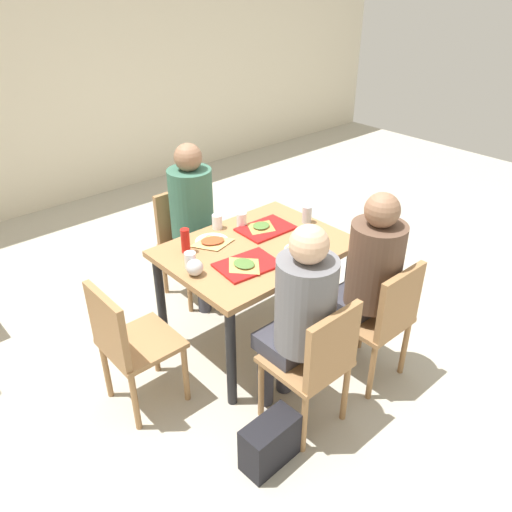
# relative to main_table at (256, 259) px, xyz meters

# --- Properties ---
(ground_plane) EXTENTS (10.00, 10.00, 0.02)m
(ground_plane) POSITION_rel_main_table_xyz_m (0.00, 0.00, -0.66)
(ground_plane) COLOR #B2AD9E
(back_wall) EXTENTS (10.00, 0.10, 2.80)m
(back_wall) POSITION_rel_main_table_xyz_m (0.00, 3.20, 0.75)
(back_wall) COLOR beige
(back_wall) RESTS_ON ground_plane
(main_table) EXTENTS (1.17, 0.86, 0.74)m
(main_table) POSITION_rel_main_table_xyz_m (0.00, 0.00, 0.00)
(main_table) COLOR #9E7247
(main_table) RESTS_ON ground_plane
(chair_near_left) EXTENTS (0.40, 0.40, 0.84)m
(chair_near_left) POSITION_rel_main_table_xyz_m (-0.29, -0.82, -0.15)
(chair_near_left) COLOR #9E7247
(chair_near_left) RESTS_ON ground_plane
(chair_near_right) EXTENTS (0.40, 0.40, 0.84)m
(chair_near_right) POSITION_rel_main_table_xyz_m (0.29, -0.82, -0.15)
(chair_near_right) COLOR #9E7247
(chair_near_right) RESTS_ON ground_plane
(chair_far_side) EXTENTS (0.40, 0.40, 0.84)m
(chair_far_side) POSITION_rel_main_table_xyz_m (0.00, 0.82, -0.15)
(chair_far_side) COLOR #9E7247
(chair_far_side) RESTS_ON ground_plane
(chair_left_end) EXTENTS (0.40, 0.40, 0.84)m
(chair_left_end) POSITION_rel_main_table_xyz_m (-0.97, 0.00, -0.15)
(chair_left_end) COLOR #9E7247
(chair_left_end) RESTS_ON ground_plane
(person_in_red) EXTENTS (0.32, 0.42, 1.25)m
(person_in_red) POSITION_rel_main_table_xyz_m (-0.29, -0.68, 0.09)
(person_in_red) COLOR #383842
(person_in_red) RESTS_ON ground_plane
(person_in_brown_jacket) EXTENTS (0.32, 0.42, 1.25)m
(person_in_brown_jacket) POSITION_rel_main_table_xyz_m (0.29, -0.68, 0.09)
(person_in_brown_jacket) COLOR #383842
(person_in_brown_jacket) RESTS_ON ground_plane
(person_far_side) EXTENTS (0.32, 0.42, 1.25)m
(person_far_side) POSITION_rel_main_table_xyz_m (-0.00, 0.68, 0.09)
(person_far_side) COLOR #383842
(person_far_side) RESTS_ON ground_plane
(tray_red_near) EXTENTS (0.39, 0.30, 0.02)m
(tray_red_near) POSITION_rel_main_table_xyz_m (-0.20, -0.15, 0.10)
(tray_red_near) COLOR red
(tray_red_near) RESTS_ON main_table
(tray_red_far) EXTENTS (0.37, 0.27, 0.02)m
(tray_red_far) POSITION_rel_main_table_xyz_m (0.20, 0.13, 0.10)
(tray_red_far) COLOR red
(tray_red_far) RESTS_ON main_table
(paper_plate_center) EXTENTS (0.22, 0.22, 0.01)m
(paper_plate_center) POSITION_rel_main_table_xyz_m (-0.18, 0.24, 0.10)
(paper_plate_center) COLOR white
(paper_plate_center) RESTS_ON main_table
(paper_plate_near_edge) EXTENTS (0.22, 0.22, 0.01)m
(paper_plate_near_edge) POSITION_rel_main_table_xyz_m (0.18, -0.24, 0.10)
(paper_plate_near_edge) COLOR white
(paper_plate_near_edge) RESTS_ON main_table
(pizza_slice_a) EXTENTS (0.17, 0.20, 0.02)m
(pizza_slice_a) POSITION_rel_main_table_xyz_m (-0.23, -0.15, 0.12)
(pizza_slice_a) COLOR tan
(pizza_slice_a) RESTS_ON tray_red_near
(pizza_slice_b) EXTENTS (0.22, 0.21, 0.02)m
(pizza_slice_b) POSITION_rel_main_table_xyz_m (0.18, 0.15, 0.12)
(pizza_slice_b) COLOR #C68C47
(pizza_slice_b) RESTS_ON tray_red_far
(pizza_slice_c) EXTENTS (0.27, 0.24, 0.02)m
(pizza_slice_c) POSITION_rel_main_table_xyz_m (-0.19, 0.21, 0.11)
(pizza_slice_c) COLOR #DBAD60
(pizza_slice_c) RESTS_ON paper_plate_center
(pizza_slice_d) EXTENTS (0.26, 0.21, 0.02)m
(pizza_slice_d) POSITION_rel_main_table_xyz_m (0.16, -0.23, 0.11)
(pizza_slice_d) COLOR #DBAD60
(pizza_slice_d) RESTS_ON paper_plate_near_edge
(plastic_cup_a) EXTENTS (0.07, 0.07, 0.10)m
(plastic_cup_a) POSITION_rel_main_table_xyz_m (-0.03, 0.37, 0.14)
(plastic_cup_a) COLOR white
(plastic_cup_a) RESTS_ON main_table
(plastic_cup_b) EXTENTS (0.07, 0.07, 0.10)m
(plastic_cup_b) POSITION_rel_main_table_xyz_m (0.03, -0.37, 0.14)
(plastic_cup_b) COLOR white
(plastic_cup_b) RESTS_ON main_table
(plastic_cup_c) EXTENTS (0.07, 0.07, 0.10)m
(plastic_cup_c) POSITION_rel_main_table_xyz_m (-0.47, 0.06, 0.14)
(plastic_cup_c) COLOR white
(plastic_cup_c) RESTS_ON main_table
(plastic_cup_d) EXTENTS (0.07, 0.07, 0.10)m
(plastic_cup_d) POSITION_rel_main_table_xyz_m (0.12, 0.28, 0.14)
(plastic_cup_d) COLOR white
(plastic_cup_d) RESTS_ON main_table
(soda_can) EXTENTS (0.07, 0.07, 0.12)m
(soda_can) POSITION_rel_main_table_xyz_m (0.50, 0.02, 0.15)
(soda_can) COLOR #B7BCC6
(soda_can) RESTS_ON main_table
(condiment_bottle) EXTENTS (0.06, 0.06, 0.16)m
(condiment_bottle) POSITION_rel_main_table_xyz_m (-0.38, 0.24, 0.17)
(condiment_bottle) COLOR red
(condiment_bottle) RESTS_ON main_table
(foil_bundle) EXTENTS (0.10, 0.10, 0.10)m
(foil_bundle) POSITION_rel_main_table_xyz_m (-0.50, -0.02, 0.14)
(foil_bundle) COLOR silver
(foil_bundle) RESTS_ON main_table
(handbag) EXTENTS (0.33, 0.17, 0.28)m
(handbag) POSITION_rel_main_table_xyz_m (-0.64, -0.83, -0.51)
(handbag) COLOR black
(handbag) RESTS_ON ground_plane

